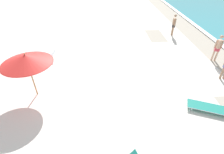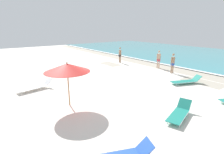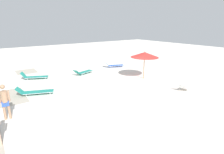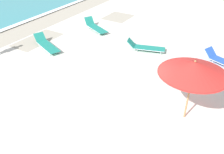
% 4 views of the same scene
% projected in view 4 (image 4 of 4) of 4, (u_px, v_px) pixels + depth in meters
% --- Properties ---
extents(ground_plane, '(60.00, 60.00, 0.16)m').
position_uv_depth(ground_plane, '(118.00, 109.00, 9.52)').
color(ground_plane, silver).
extents(beach_umbrella, '(2.28, 2.28, 2.31)m').
position_uv_depth(beach_umbrella, '(194.00, 68.00, 7.93)').
color(beach_umbrella, '#9E7547').
rests_on(beach_umbrella, ground_plane).
extents(sun_lounger_under_umbrella, '(1.46, 2.14, 0.63)m').
position_uv_depth(sun_lounger_under_umbrella, '(95.00, 27.00, 16.02)').
color(sun_lounger_under_umbrella, '#1E8475').
rests_on(sun_lounger_under_umbrella, ground_plane).
extents(sun_lounger_near_water_left, '(1.33, 2.10, 0.57)m').
position_uv_depth(sun_lounger_near_water_left, '(224.00, 61.00, 12.14)').
color(sun_lounger_near_water_left, blue).
rests_on(sun_lounger_near_water_left, ground_plane).
extents(sun_lounger_near_water_right, '(1.41, 2.31, 0.57)m').
position_uv_depth(sun_lounger_near_water_right, '(47.00, 45.00, 13.75)').
color(sun_lounger_near_water_right, '#1E8475').
rests_on(sun_lounger_near_water_right, ground_plane).
extents(sun_lounger_mid_beach_solo, '(1.17, 2.12, 0.57)m').
position_uv_depth(sun_lounger_mid_beach_solo, '(145.00, 47.00, 13.47)').
color(sun_lounger_mid_beach_solo, '#1E8475').
rests_on(sun_lounger_mid_beach_solo, ground_plane).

